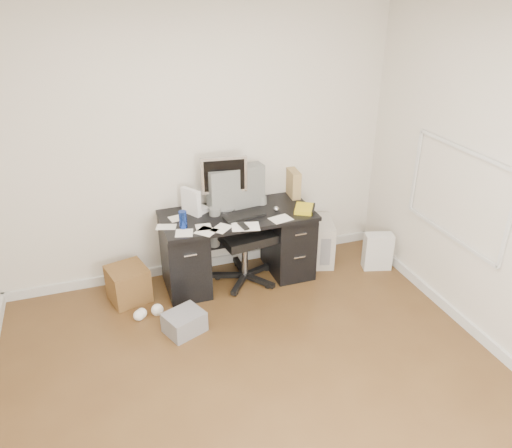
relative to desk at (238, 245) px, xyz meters
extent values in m
plane|color=#4C3218|center=(-0.30, -1.65, -0.40)|extent=(4.00, 4.00, 0.00)
cube|color=silver|center=(-0.30, 0.35, 0.95)|extent=(4.00, 0.02, 2.70)
cube|color=white|center=(-0.30, -1.65, 2.30)|extent=(4.00, 4.00, 0.02)
cube|color=silver|center=(-0.30, 0.33, -0.35)|extent=(4.00, 0.03, 0.10)
cube|color=silver|center=(1.69, -1.65, -0.35)|extent=(0.03, 4.00, 0.10)
cube|color=black|center=(0.00, 0.00, 0.33)|extent=(1.50, 0.70, 0.04)
cube|color=black|center=(-0.55, 0.00, -0.04)|extent=(0.40, 0.60, 0.71)
cube|color=black|center=(0.55, 0.00, -0.04)|extent=(0.40, 0.60, 0.71)
cube|color=black|center=(0.00, 0.33, 0.06)|extent=(0.70, 0.03, 0.51)
cube|color=black|center=(0.04, -0.10, 0.36)|extent=(0.42, 0.20, 0.02)
sphere|color=#A8A9AD|center=(0.38, -0.09, 0.38)|extent=(0.07, 0.07, 0.06)
cylinder|color=#16329B|center=(-0.56, -0.13, 0.43)|extent=(0.08, 0.08, 0.17)
cube|color=silver|center=(-0.43, 0.13, 0.48)|extent=(0.21, 0.25, 0.26)
cube|color=#9F814D|center=(0.69, 0.23, 0.49)|extent=(0.14, 0.25, 0.28)
cube|color=gold|center=(0.65, -0.16, 0.37)|extent=(0.28, 0.29, 0.04)
cube|color=#ABA59A|center=(0.98, 0.06, -0.16)|extent=(0.34, 0.52, 0.48)
cube|color=silver|center=(1.48, -0.29, -0.20)|extent=(0.34, 0.29, 0.40)
cube|color=#4C2E16|center=(-1.12, -0.02, -0.22)|extent=(0.43, 0.43, 0.35)
cube|color=slate|center=(-0.71, -0.68, -0.30)|extent=(0.40, 0.37, 0.19)
camera|label=1|loc=(-1.27, -4.25, 2.45)|focal=35.00mm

